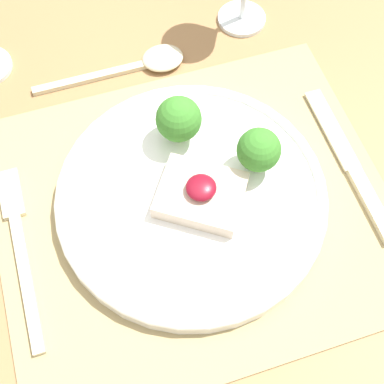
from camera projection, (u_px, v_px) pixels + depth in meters
ground_plane at (193, 349)px, 1.25m from camera, size 8.00×8.00×0.00m
dining_table at (194, 242)px, 0.68m from camera, size 1.20×1.02×0.74m
placemat at (194, 208)px, 0.59m from camera, size 0.43×0.37×0.00m
dinner_plate at (194, 190)px, 0.58m from camera, size 0.30×0.30×0.08m
fork at (20, 241)px, 0.57m from camera, size 0.02×0.21×0.01m
knife at (355, 172)px, 0.61m from camera, size 0.02×0.21×0.01m
spoon at (147, 62)px, 0.68m from camera, size 0.20×0.04×0.02m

